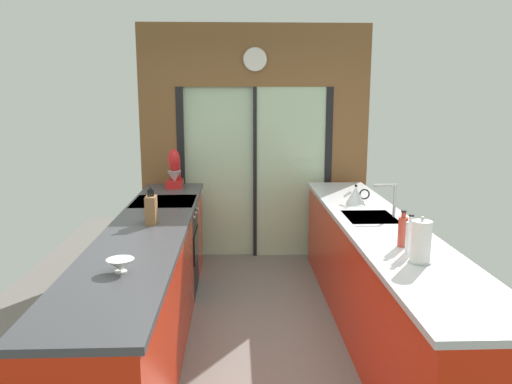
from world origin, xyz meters
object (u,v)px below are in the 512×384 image
object	(u,v)px
oven_range	(166,248)
soap_bottle_far	(403,231)
kettle	(356,195)
stand_mixer	(175,173)
knife_block	(151,210)
paper_towel_roll	(421,242)
soap_bottle_near	(410,237)
mixing_bowl	(120,265)

from	to	relation	value
oven_range	soap_bottle_far	bearing A→B (deg)	-40.34
kettle	soap_bottle_far	bearing A→B (deg)	-90.07
oven_range	stand_mixer	bearing A→B (deg)	88.52
stand_mixer	kettle	world-z (taller)	stand_mixer
stand_mixer	kettle	bearing A→B (deg)	-26.49
oven_range	stand_mixer	world-z (taller)	stand_mixer
knife_block	paper_towel_roll	bearing A→B (deg)	-29.56
kettle	soap_bottle_near	world-z (taller)	soap_bottle_near
soap_bottle_far	kettle	bearing A→B (deg)	89.93
stand_mixer	soap_bottle_near	bearing A→B (deg)	-53.33
knife_block	soap_bottle_far	size ratio (longest dim) A/B	1.18
knife_block	soap_bottle_near	distance (m)	1.96
mixing_bowl	stand_mixer	size ratio (longest dim) A/B	0.38
mixing_bowl	soap_bottle_near	bearing A→B (deg)	9.03
mixing_bowl	stand_mixer	world-z (taller)	stand_mixer
oven_range	kettle	world-z (taller)	kettle
stand_mixer	kettle	xyz separation A→B (m)	(1.78, -0.89, -0.08)
oven_range	soap_bottle_far	world-z (taller)	soap_bottle_far
oven_range	stand_mixer	xyz separation A→B (m)	(0.02, 0.71, 0.63)
knife_block	kettle	world-z (taller)	knife_block
mixing_bowl	soap_bottle_near	distance (m)	1.80
oven_range	knife_block	distance (m)	1.03
oven_range	soap_bottle_far	distance (m)	2.43
kettle	paper_towel_roll	size ratio (longest dim) A/B	0.87
mixing_bowl	stand_mixer	bearing A→B (deg)	90.00
knife_block	stand_mixer	world-z (taller)	stand_mixer
mixing_bowl	knife_block	distance (m)	1.11
knife_block	paper_towel_roll	xyz separation A→B (m)	(1.78, -1.01, 0.02)
paper_towel_roll	stand_mixer	bearing A→B (deg)	124.63
knife_block	soap_bottle_far	world-z (taller)	knife_block
mixing_bowl	soap_bottle_near	world-z (taller)	soap_bottle_near
stand_mixer	paper_towel_roll	size ratio (longest dim) A/B	1.45
oven_range	soap_bottle_far	xyz separation A→B (m)	(1.80, -1.53, 0.57)
mixing_bowl	kettle	bearing A→B (deg)	45.06
mixing_bowl	kettle	distance (m)	2.52
mixing_bowl	soap_bottle_far	distance (m)	1.83
kettle	soap_bottle_far	world-z (taller)	soap_bottle_far
knife_block	kettle	distance (m)	1.91
knife_block	soap_bottle_near	world-z (taller)	knife_block
mixing_bowl	kettle	world-z (taller)	kettle
oven_range	kettle	xyz separation A→B (m)	(1.80, -0.17, 0.54)
soap_bottle_near	stand_mixer	bearing A→B (deg)	126.67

